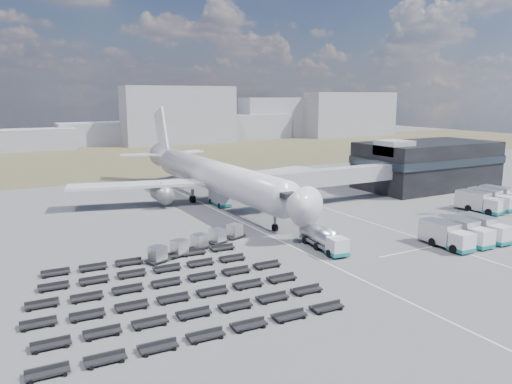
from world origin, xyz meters
TOP-DOWN VIEW (x-y plane):
  - ground at (0.00, 0.00)m, footprint 420.00×420.00m
  - grass_strip at (0.00, 110.00)m, footprint 420.00×90.00m
  - lane_markings at (9.77, 3.00)m, footprint 47.12×110.00m
  - terminal at (47.77, 23.96)m, footprint 30.40×16.40m
  - jet_bridge at (15.90, 20.42)m, footprint 30.30×3.80m
  - airliner at (0.00, 32.38)m, footprint 51.59×64.53m
  - skyline at (10.06, 149.65)m, footprint 307.77×24.66m
  - fuel_tanker at (0.96, -1.73)m, footprint 3.30×9.50m
  - pushback_tug at (3.02, 1.41)m, footprint 3.49×2.45m
  - catering_truck at (0.14, 29.00)m, footprint 2.50×5.75m
  - service_trucks_near at (19.49, -9.12)m, footprint 10.26×7.86m
  - service_trucks_far at (41.37, 2.96)m, footprint 11.50×9.27m
  - uld_row at (-13.45, 5.99)m, footprint 16.11×7.50m
  - baggage_dollies at (-22.12, -6.60)m, footprint 29.15×23.90m

SIDE VIEW (x-z plane):
  - ground at x=0.00m, z-range 0.00..0.00m
  - grass_strip at x=0.00m, z-range 0.00..0.01m
  - lane_markings at x=9.77m, z-range 0.00..0.01m
  - baggage_dollies at x=-22.12m, z-range 0.00..0.74m
  - pushback_tug at x=3.02m, z-range 0.00..1.44m
  - uld_row at x=-13.45m, z-range 0.18..2.00m
  - catering_truck at x=0.14m, z-range 0.03..2.64m
  - fuel_tanker at x=0.96m, z-range 0.00..3.01m
  - service_trucks_near at x=19.49m, z-range 0.13..3.19m
  - service_trucks_far at x=41.37m, z-range 0.14..3.35m
  - jet_bridge at x=15.90m, z-range 1.53..8.58m
  - terminal at x=47.77m, z-range -0.25..10.75m
  - airliner at x=0.00m, z-range -3.52..14.10m
  - skyline at x=10.06m, z-range -3.04..20.72m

